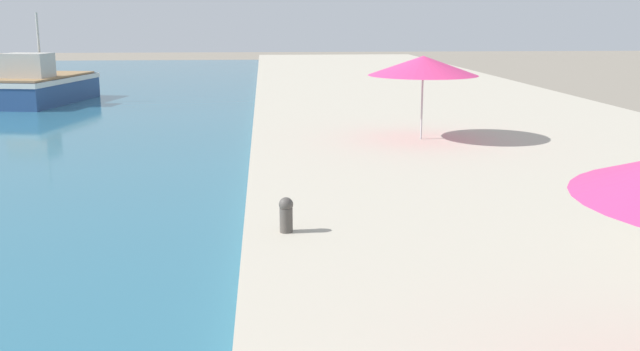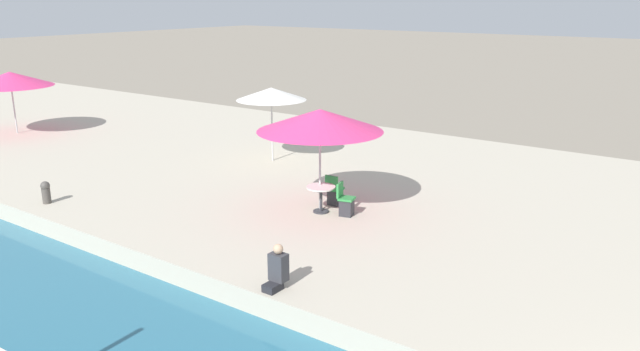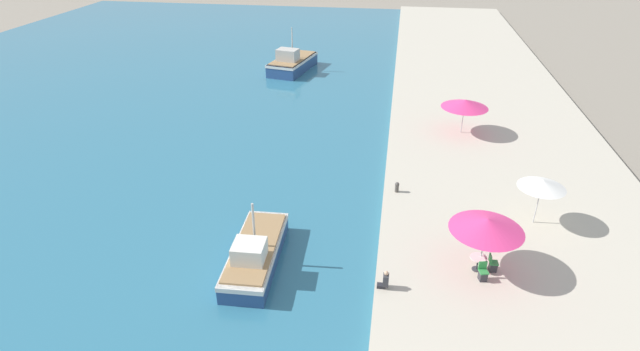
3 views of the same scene
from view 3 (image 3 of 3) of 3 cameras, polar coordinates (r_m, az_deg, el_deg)
The scene contains 12 objects.
water_basin at distance 56.32m, azimuth -21.92°, elevation 9.99°, with size 56.00×90.00×0.04m.
quay_promenade at distance 49.21m, azimuth 17.76°, elevation 8.52°, with size 16.00×90.00×0.55m.
fishing_boat_near at distance 25.36m, azimuth -7.40°, elevation -8.77°, with size 2.45×6.50×3.53m.
fishing_boat_mid at distance 55.60m, azimuth -3.20°, elevation 12.77°, with size 4.50×7.65×4.63m.
cafe_umbrella_pink at distance 24.26m, azimuth 18.56°, elevation -5.32°, with size 3.44×3.44×2.85m.
cafe_umbrella_white at distance 28.98m, azimuth 24.06°, elevation -0.89°, with size 2.50×2.50×2.65m.
cafe_umbrella_striped at distance 39.30m, azimuth 16.24°, elevation 7.91°, with size 3.51×3.51×2.67m.
cafe_table at distance 25.27m, azimuth 17.60°, elevation -9.27°, with size 0.80×0.80×0.74m.
cafe_chair_left at distance 24.88m, azimuth 18.12°, elevation -10.64°, with size 0.49×0.51×0.91m.
cafe_chair_right at distance 25.56m, azimuth 19.14°, elevation -9.66°, with size 0.45×0.42×0.91m.
person_at_quay at distance 23.38m, azimuth 7.42°, elevation -11.81°, with size 0.52×0.36×0.95m.
mooring_bollard at distance 30.75m, azimuth 8.79°, elevation -1.28°, with size 0.26×0.26×0.65m.
Camera 3 is at (0.31, -8.99, 16.01)m, focal length 28.00 mm.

